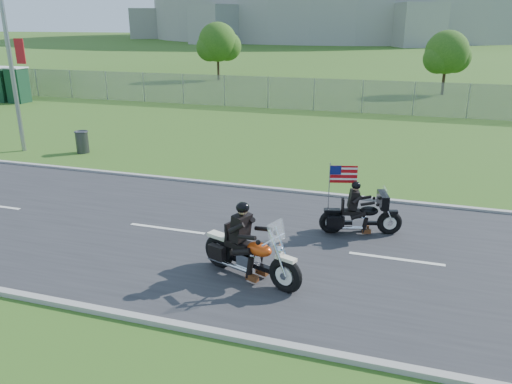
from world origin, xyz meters
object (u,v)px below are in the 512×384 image
(streetlight, at_px, (8,14))
(porta_toilet_a, at_px, (18,86))
(motorcycle_follow, at_px, (361,216))
(porta_toilet_b, at_px, (1,85))
(trash_can, at_px, (82,142))
(motorcycle_lead, at_px, (249,256))

(streetlight, distance_m, porta_toilet_a, 15.39)
(motorcycle_follow, bearing_deg, porta_toilet_a, 132.54)
(porta_toilet_a, distance_m, porta_toilet_b, 1.40)
(porta_toilet_a, xyz_separation_m, motorcycle_follow, (24.99, -15.70, -0.64))
(porta_toilet_b, bearing_deg, motorcycle_follow, -30.74)
(porta_toilet_a, height_order, porta_toilet_b, same)
(motorcycle_follow, bearing_deg, trash_can, 141.86)
(streetlight, distance_m, trash_can, 5.83)
(streetlight, xyz_separation_m, motorcycle_lead, (12.94, -8.09, -5.08))
(porta_toilet_b, bearing_deg, motorcycle_lead, -37.76)
(porta_toilet_a, xyz_separation_m, motorcycle_lead, (22.96, -18.87, -0.59))
(streetlight, relative_size, motorcycle_follow, 4.67)
(porta_toilet_a, relative_size, motorcycle_lead, 0.91)
(porta_toilet_a, bearing_deg, streetlight, -47.09)
(porta_toilet_a, distance_m, motorcycle_lead, 29.72)
(porta_toilet_b, bearing_deg, streetlight, -43.35)
(porta_toilet_b, xyz_separation_m, motorcycle_follow, (26.39, -15.70, -0.64))
(porta_toilet_a, height_order, motorcycle_lead, porta_toilet_a)
(motorcycle_lead, bearing_deg, trash_can, 160.98)
(porta_toilet_a, bearing_deg, porta_toilet_b, 180.00)
(porta_toilet_b, height_order, trash_can, porta_toilet_b)
(porta_toilet_a, xyz_separation_m, porta_toilet_b, (-1.40, 0.00, 0.00))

